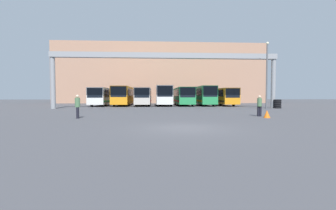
% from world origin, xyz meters
% --- Properties ---
extents(ground_plane, '(200.00, 200.00, 0.00)m').
position_xyz_m(ground_plane, '(0.00, 0.00, 0.00)').
color(ground_plane, '#47474C').
extents(building_backdrop, '(49.91, 12.00, 14.13)m').
position_xyz_m(building_backdrop, '(0.00, 46.28, 7.06)').
color(building_backdrop, tan).
rests_on(building_backdrop, ground).
extents(overhead_gantry, '(30.12, 0.80, 7.39)m').
position_xyz_m(overhead_gantry, '(0.00, 18.55, 6.22)').
color(overhead_gantry, gray).
rests_on(overhead_gantry, ground).
extents(bus_slot_0, '(2.51, 10.22, 2.97)m').
position_xyz_m(bus_slot_0, '(-10.46, 27.54, 1.72)').
color(bus_slot_0, silver).
rests_on(bus_slot_0, ground).
extents(bus_slot_1, '(2.62, 12.12, 3.22)m').
position_xyz_m(bus_slot_1, '(-6.98, 28.49, 1.86)').
color(bus_slot_1, orange).
rests_on(bus_slot_1, ground).
extents(bus_slot_2, '(2.49, 11.91, 2.98)m').
position_xyz_m(bus_slot_2, '(-3.49, 28.38, 1.72)').
color(bus_slot_2, beige).
rests_on(bus_slot_2, ground).
extents(bus_slot_3, '(2.57, 10.28, 3.32)m').
position_xyz_m(bus_slot_3, '(0.00, 27.57, 1.91)').
color(bus_slot_3, silver).
rests_on(bus_slot_3, ground).
extents(bus_slot_4, '(2.60, 11.61, 3.09)m').
position_xyz_m(bus_slot_4, '(3.49, 28.23, 1.78)').
color(bus_slot_4, '#268C4C').
rests_on(bus_slot_4, ground).
extents(bus_slot_5, '(2.45, 10.20, 3.29)m').
position_xyz_m(bus_slot_5, '(6.98, 27.53, 1.89)').
color(bus_slot_5, '#268C4C').
rests_on(bus_slot_5, ground).
extents(bus_slot_6, '(2.49, 11.89, 2.95)m').
position_xyz_m(bus_slot_6, '(10.46, 28.38, 1.71)').
color(bus_slot_6, orange).
rests_on(bus_slot_6, ground).
extents(pedestrian_near_center, '(0.37, 0.37, 1.77)m').
position_xyz_m(pedestrian_near_center, '(-7.25, 5.46, 0.94)').
color(pedestrian_near_center, black).
rests_on(pedestrian_near_center, ground).
extents(pedestrian_near_right, '(0.36, 0.36, 1.71)m').
position_xyz_m(pedestrian_near_right, '(7.02, 6.34, 0.91)').
color(pedestrian_near_right, black).
rests_on(pedestrian_near_right, ground).
extents(traffic_cone, '(0.49, 0.49, 0.59)m').
position_xyz_m(traffic_cone, '(7.02, 5.08, 0.29)').
color(traffic_cone, orange).
rests_on(traffic_cone, ground).
extents(tire_stack, '(1.04, 1.04, 1.20)m').
position_xyz_m(tire_stack, '(15.14, 18.09, 0.60)').
color(tire_stack, black).
rests_on(tire_stack, ground).
extents(lamp_post, '(0.36, 0.36, 8.55)m').
position_xyz_m(lamp_post, '(12.79, 16.51, 4.64)').
color(lamp_post, '#595B60').
rests_on(lamp_post, ground).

